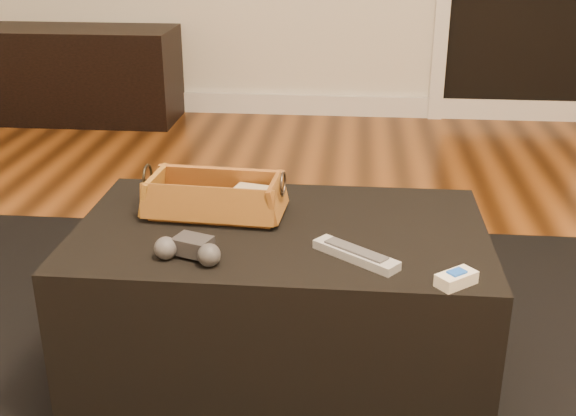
# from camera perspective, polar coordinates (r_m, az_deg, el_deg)

# --- Properties ---
(floor) EXTENTS (5.00, 5.50, 0.01)m
(floor) POSITION_cam_1_polar(r_m,az_deg,el_deg) (1.94, -7.13, -14.26)
(floor) COLOR brown
(floor) RESTS_ON ground
(baseboard) EXTENTS (5.00, 0.04, 0.12)m
(baseboard) POSITION_cam_1_polar(r_m,az_deg,el_deg) (4.39, 0.33, 8.19)
(baseboard) COLOR white
(baseboard) RESTS_ON floor
(media_cabinet) EXTENTS (1.35, 0.45, 0.53)m
(media_cabinet) POSITION_cam_1_polar(r_m,az_deg,el_deg) (4.46, -17.54, 10.06)
(media_cabinet) COLOR black
(media_cabinet) RESTS_ON floor
(area_rug) EXTENTS (2.60, 2.00, 0.01)m
(area_rug) POSITION_cam_1_polar(r_m,az_deg,el_deg) (1.93, -0.69, -13.76)
(area_rug) COLOR black
(area_rug) RESTS_ON floor
(ottoman) EXTENTS (1.00, 0.60, 0.42)m
(ottoman) POSITION_cam_1_polar(r_m,az_deg,el_deg) (1.86, -0.56, -7.46)
(ottoman) COLOR black
(ottoman) RESTS_ON area_rug
(tv_remote) EXTENTS (0.19, 0.05, 0.02)m
(tv_remote) POSITION_cam_1_polar(r_m,az_deg,el_deg) (1.83, -6.40, 0.05)
(tv_remote) COLOR black
(tv_remote) RESTS_ON wicker_basket
(cloth_bundle) EXTENTS (0.11, 0.09, 0.05)m
(cloth_bundle) POSITION_cam_1_polar(r_m,az_deg,el_deg) (1.83, -2.79, 0.79)
(cloth_bundle) COLOR tan
(cloth_bundle) RESTS_ON wicker_basket
(wicker_basket) EXTENTS (0.36, 0.21, 0.12)m
(wicker_basket) POSITION_cam_1_polar(r_m,az_deg,el_deg) (1.83, -5.79, 0.74)
(wicker_basket) COLOR brown
(wicker_basket) RESTS_ON ottoman
(game_controller) EXTENTS (0.16, 0.11, 0.05)m
(game_controller) POSITION_cam_1_polar(r_m,az_deg,el_deg) (1.60, -7.79, -3.24)
(game_controller) COLOR #262628
(game_controller) RESTS_ON ottoman
(silver_remote) EXTENTS (0.20, 0.17, 0.02)m
(silver_remote) POSITION_cam_1_polar(r_m,az_deg,el_deg) (1.61, 5.37, -3.66)
(silver_remote) COLOR #B0B3B8
(silver_remote) RESTS_ON ottoman
(cream_gadget) EXTENTS (0.09, 0.09, 0.03)m
(cream_gadget) POSITION_cam_1_polar(r_m,az_deg,el_deg) (1.53, 13.15, -5.45)
(cream_gadget) COLOR silver
(cream_gadget) RESTS_ON ottoman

